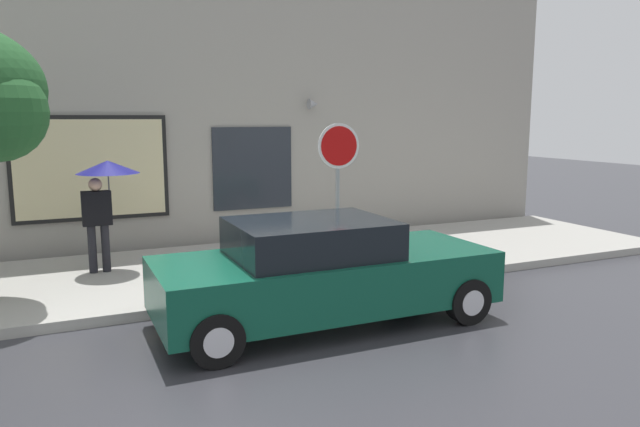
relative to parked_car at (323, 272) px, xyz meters
The scene contains 7 objects.
ground_plane 1.55m from the parked_car, behind, with size 60.00×60.00×0.00m, color #333338.
sidewalk 3.43m from the parked_car, 114.01° to the left, with size 20.00×4.00×0.15m, color #A3A099.
building_facade 6.37m from the parked_car, 103.86° to the left, with size 20.00×0.67×7.00m.
parked_car is the anchor object (origin of this frame).
fire_hydrant 2.32m from the parked_car, 107.55° to the left, with size 0.30×0.44×0.70m.
pedestrian_with_umbrella 4.45m from the parked_car, 125.04° to the left, with size 1.04×1.04×1.93m.
stop_sign 2.49m from the parked_car, 58.78° to the left, with size 0.76×0.10×2.56m.
Camera 1 is at (-1.89, -7.22, 2.80)m, focal length 33.29 mm.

